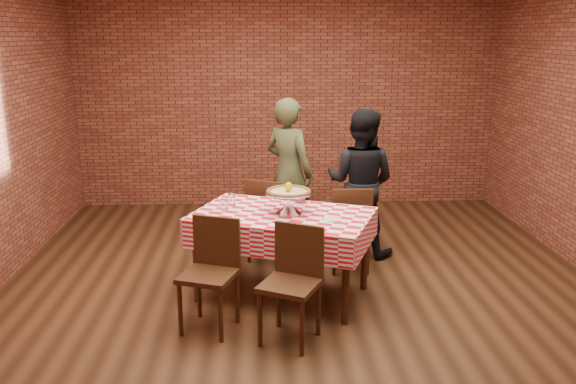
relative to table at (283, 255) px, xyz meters
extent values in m
plane|color=black|center=(0.18, -0.03, -0.38)|extent=(6.00, 6.00, 0.00)
plane|color=brown|center=(0.18, 2.97, 1.08)|extent=(5.50, 0.00, 5.50)
cube|color=#432312|center=(0.00, 0.00, 0.00)|extent=(1.69, 1.36, 0.75)
cylinder|color=beige|center=(0.05, 0.00, 0.57)|extent=(0.51, 0.51, 0.03)
ellipsoid|color=gold|center=(0.05, 0.00, 0.62)|extent=(0.09, 0.09, 0.08)
cylinder|color=white|center=(-0.50, 0.08, 0.44)|extent=(0.09, 0.09, 0.11)
cylinder|color=white|center=(-0.45, 0.25, 0.44)|extent=(0.09, 0.09, 0.11)
cylinder|color=white|center=(0.41, -0.21, 0.39)|extent=(0.19, 0.19, 0.01)
cube|color=white|center=(0.46, -0.37, 0.39)|extent=(0.06, 0.05, 0.00)
cube|color=white|center=(0.56, -0.37, 0.39)|extent=(0.06, 0.05, 0.00)
cube|color=silver|center=(0.18, 0.27, 0.46)|extent=(0.13, 0.12, 0.15)
imported|color=#42492A|center=(0.12, 1.37, 0.43)|extent=(0.69, 0.67, 1.61)
imported|color=black|center=(0.85, 1.04, 0.39)|extent=(0.92, 0.85, 1.52)
camera|label=1|loc=(-0.19, -4.88, 1.87)|focal=37.14mm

